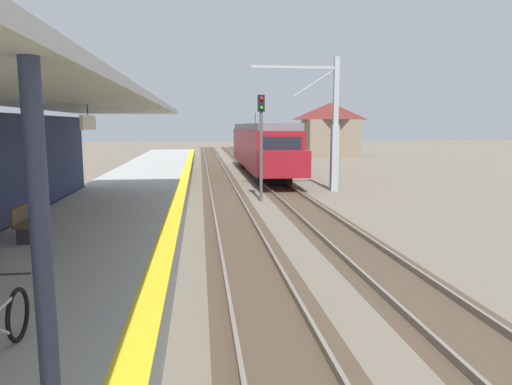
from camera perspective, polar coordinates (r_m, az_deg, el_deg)
name	(u,v)px	position (r m, az deg, el deg)	size (l,w,h in m)	color
station_platform	(109,223)	(16.51, -17.68, -3.65)	(5.00, 80.00, 0.91)	#A8A8A3
track_pair_nearest_platform	(230,211)	(20.25, -3.17, -2.26)	(2.34, 120.00, 0.16)	#4C3D2D
track_pair_middle	(307,209)	(20.75, 6.25, -2.04)	(2.34, 120.00, 0.16)	#4C3D2D
approaching_train	(262,146)	(35.39, 0.71, 5.74)	(2.93, 19.60, 4.76)	maroon
bicycle_beside_commuter	(0,331)	(6.61, -28.99, -14.66)	(0.48, 1.82, 1.04)	black
rail_signal_post	(261,137)	(22.80, 0.64, 6.88)	(0.32, 0.34, 5.20)	#4C4C4C
catenary_pylon_far_side	(330,128)	(26.71, 9.09, 7.86)	(5.00, 0.40, 7.50)	#9EA3A8
platform_bench	(30,220)	(13.05, -26.08, -3.07)	(0.45, 1.60, 0.88)	brown
distant_trackside_house	(330,129)	(56.33, 9.11, 7.76)	(6.60, 5.28, 6.40)	#7F705B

